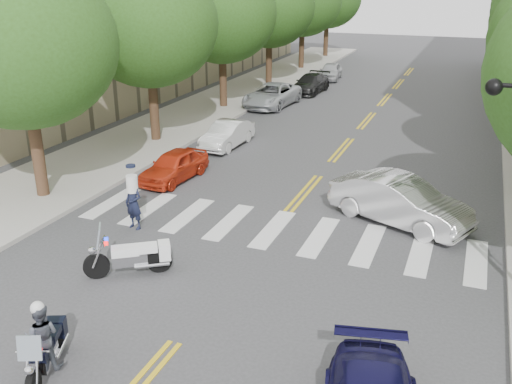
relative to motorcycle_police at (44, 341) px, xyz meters
The scene contains 16 objects.
ground 2.81m from the motorcycle_police, 42.77° to the left, with size 140.00×140.00×0.00m, color #38383A.
sidewalk_left 25.00m from the motorcycle_police, 107.51° to the left, with size 5.00×60.00×0.15m, color #9E9991.
tree_l_0 11.44m from the motorcycle_police, 131.04° to the left, with size 6.40×6.40×8.45m.
tree_l_1 17.89m from the motorcycle_police, 113.30° to the left, with size 6.40×6.40×8.45m.
tree_l_2 25.25m from the motorcycle_police, 105.97° to the left, with size 6.40×6.40×8.45m.
tree_l_3 32.91m from the motorcycle_police, 102.09° to the left, with size 6.40×6.40×8.45m.
tree_l_4 40.70m from the motorcycle_police, 99.71° to the left, with size 6.40×6.40×8.45m.
motorcycle_police is the anchor object (origin of this frame).
motorcycle_parked 4.27m from the motorcycle_police, 97.18° to the left, with size 2.11×1.58×1.54m.
officer_standing 7.15m from the motorcycle_police, 108.09° to the left, with size 0.64×0.42×1.74m, color #161A31.
convertible 11.79m from the motorcycle_police, 61.25° to the left, with size 1.64×4.71×1.55m, color silver.
parked_car_a 11.80m from the motorcycle_police, 106.16° to the left, with size 1.41×3.51×1.20m, color red.
parked_car_b 16.65m from the motorcycle_police, 101.15° to the left, with size 1.28×3.66×1.21m, color silver.
parked_car_c 25.68m from the motorcycle_police, 99.46° to the left, with size 2.30×4.99×1.39m, color #B3B5BB.
parked_car_d 30.50m from the motorcycle_police, 96.06° to the left, with size 1.75×4.30×1.25m, color black.
parked_car_e 35.98m from the motorcycle_police, 95.13° to the left, with size 1.49×3.72×1.27m, color #ADAEB3.
Camera 1 is at (5.61, -9.31, 7.78)m, focal length 40.00 mm.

